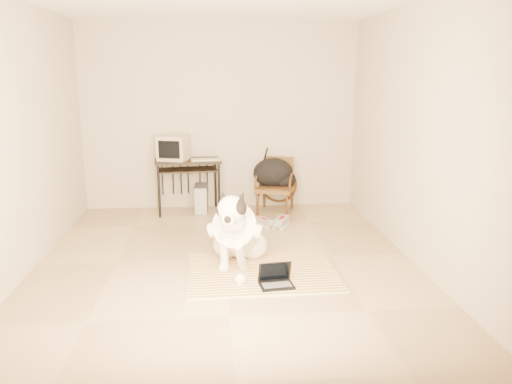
{
  "coord_description": "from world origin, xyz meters",
  "views": [
    {
      "loc": [
        -0.11,
        -5.13,
        1.97
      ],
      "look_at": [
        0.31,
        -0.21,
        0.8
      ],
      "focal_mm": 35.0,
      "sensor_mm": 36.0,
      "label": 1
    }
  ],
  "objects": [
    {
      "name": "crt_monitor",
      "position": [
        -0.67,
        1.99,
        0.94
      ],
      "size": [
        0.48,
        0.46,
        0.35
      ],
      "color": "#B4A98D",
      "rests_on": "computer_desk"
    },
    {
      "name": "dog",
      "position": [
        0.12,
        -0.15,
        0.35
      ],
      "size": [
        0.61,
        1.24,
        0.89
      ],
      "color": "white",
      "rests_on": "rug"
    },
    {
      "name": "backpack",
      "position": [
        0.77,
        1.91,
        0.55
      ],
      "size": [
        0.62,
        0.48,
        0.43
      ],
      "color": "black",
      "rests_on": "rattan_chair"
    },
    {
      "name": "wall_front",
      "position": [
        0.0,
        -2.25,
        1.35
      ],
      "size": [
        4.5,
        0.0,
        4.5
      ],
      "primitive_type": "plane",
      "rotation": [
        -1.57,
        0.0,
        0.0
      ],
      "color": "beige",
      "rests_on": "floor"
    },
    {
      "name": "floor",
      "position": [
        0.0,
        0.0,
        0.0
      ],
      "size": [
        4.5,
        4.5,
        0.0
      ],
      "primitive_type": "plane",
      "color": "tan",
      "rests_on": "ground"
    },
    {
      "name": "wall_left",
      "position": [
        -2.0,
        0.0,
        1.35
      ],
      "size": [
        0.0,
        4.5,
        4.5
      ],
      "primitive_type": "plane",
      "rotation": [
        1.57,
        0.0,
        1.57
      ],
      "color": "beige",
      "rests_on": "floor"
    },
    {
      "name": "computer_desk",
      "position": [
        -0.48,
        1.95,
        0.66
      ],
      "size": [
        0.97,
        0.61,
        0.77
      ],
      "color": "black",
      "rests_on": "floor"
    },
    {
      "name": "sneaker_right",
      "position": [
        0.77,
        1.14,
        0.05
      ],
      "size": [
        0.26,
        0.36,
        0.12
      ],
      "color": "silver",
      "rests_on": "floor"
    },
    {
      "name": "sneaker_left",
      "position": [
        0.55,
        1.19,
        0.04
      ],
      "size": [
        0.24,
        0.29,
        0.1
      ],
      "color": "silver",
      "rests_on": "floor"
    },
    {
      "name": "desk_keyboard",
      "position": [
        -0.22,
        1.89,
        0.78
      ],
      "size": [
        0.42,
        0.18,
        0.03
      ],
      "primitive_type": "cube",
      "rotation": [
        0.0,
        0.0,
        0.08
      ],
      "color": "#B4A98D",
      "rests_on": "computer_desk"
    },
    {
      "name": "wall_right",
      "position": [
        2.0,
        0.0,
        1.35
      ],
      "size": [
        0.0,
        4.5,
        4.5
      ],
      "primitive_type": "plane",
      "rotation": [
        1.57,
        0.0,
        -1.57
      ],
      "color": "beige",
      "rests_on": "floor"
    },
    {
      "name": "pc_tower",
      "position": [
        -0.3,
        1.95,
        0.2
      ],
      "size": [
        0.19,
        0.43,
        0.4
      ],
      "color": "#515053",
      "rests_on": "floor"
    },
    {
      "name": "laptop",
      "position": [
        0.45,
        -0.76,
        0.07
      ],
      "size": [
        0.34,
        0.26,
        0.22
      ],
      "color": "black",
      "rests_on": "rug"
    },
    {
      "name": "rug",
      "position": [
        0.36,
        -0.41,
        0.01
      ],
      "size": [
        1.52,
        1.17,
        0.02
      ],
      "color": "#C37414",
      "rests_on": "floor"
    },
    {
      "name": "wall_back",
      "position": [
        0.0,
        2.25,
        1.35
      ],
      "size": [
        4.5,
        0.0,
        4.5
      ],
      "primitive_type": "plane",
      "rotation": [
        1.57,
        0.0,
        0.0
      ],
      "color": "beige",
      "rests_on": "floor"
    },
    {
      "name": "rattan_chair",
      "position": [
        0.79,
        1.9,
        0.39
      ],
      "size": [
        0.65,
        0.64,
        0.78
      ],
      "color": "brown",
      "rests_on": "floor"
    }
  ]
}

